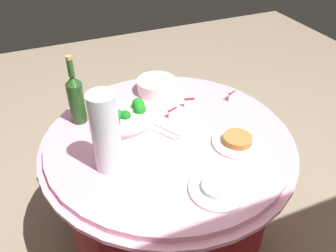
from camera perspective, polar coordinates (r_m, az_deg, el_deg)
The scene contains 12 objects.
ground_plane at distance 2.12m, azimuth 0.00°, elevation -17.39°, with size 6.00×6.00×0.00m, color gray.
buffet_table at distance 1.83m, azimuth 0.00°, elevation -10.48°, with size 1.16×1.16×0.74m.
broccoli_bowl at distance 1.62m, azimuth -7.30°, elevation 1.19°, with size 0.28×0.28×0.12m.
plate_stack at distance 1.88m, azimuth -1.91°, elevation 6.58°, with size 0.21×0.21×0.07m.
wine_bottle at distance 1.65m, azimuth -14.81°, elevation 4.50°, with size 0.07×0.07×0.34m.
decorative_fruit_vase at distance 1.34m, azimuth -10.12°, elevation -1.40°, with size 0.11×0.11×0.34m.
serving_tongs at distance 1.59m, azimuth -0.47°, elevation -0.96°, with size 0.12×0.16×0.01m.
food_plate_peanuts at distance 1.55m, azimuth 11.26°, elevation -2.44°, with size 0.22×0.22×0.04m.
food_plate_rice at distance 1.34m, azimuth 8.14°, elevation -10.06°, with size 0.22×0.22×0.03m.
label_placard_front at distance 1.68m, azimuth 0.73°, elevation 2.40°, with size 0.05×0.03×0.05m.
label_placard_mid at distance 1.84m, azimuth 10.36°, elevation 5.09°, with size 0.05×0.03×0.05m.
label_placard_rear at distance 1.76m, azimuth 3.49°, elevation 4.10°, with size 0.05×0.02×0.05m.
Camera 1 is at (0.48, 1.15, 1.72)m, focal length 37.30 mm.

